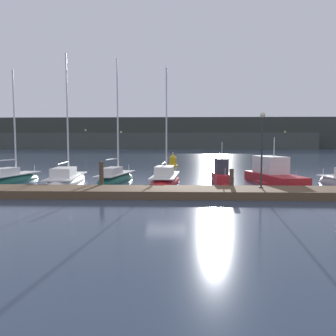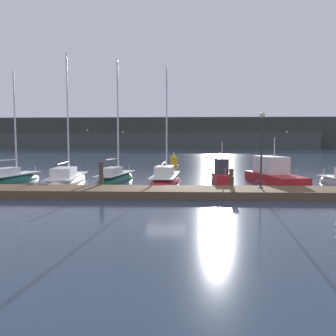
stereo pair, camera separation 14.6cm
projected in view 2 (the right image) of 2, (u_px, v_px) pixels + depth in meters
name	position (u px, v px, depth m)	size (l,w,h in m)	color
ground_plane	(166.00, 192.00, 20.75)	(400.00, 400.00, 0.00)	#2D3D51
dock	(164.00, 192.00, 19.11)	(34.14, 2.80, 0.45)	brown
mooring_pile_1	(101.00, 176.00, 20.86)	(0.28, 0.28, 1.90)	#4C3D2D
mooring_pile_2	(231.00, 180.00, 20.55)	(0.28, 0.28, 1.46)	#4C3D2D
sailboat_berth_1	(12.00, 180.00, 25.82)	(2.97, 6.61, 9.44)	#195647
sailboat_berth_2	(67.00, 181.00, 25.72)	(3.27, 8.32, 10.85)	white
sailboat_berth_3	(116.00, 180.00, 25.84)	(2.86, 6.79, 10.36)	#195647
sailboat_berth_4	(166.00, 180.00, 25.76)	(2.66, 7.53, 9.66)	red
motorboat_berth_5	(222.00, 178.00, 25.20)	(1.35, 4.52, 3.67)	red
motorboat_berth_6	(274.00, 178.00, 25.05)	(3.69, 7.48, 4.10)	red
channel_buoy	(174.00, 161.00, 42.13)	(1.34, 1.34, 1.83)	gold
dock_lamppost	(262.00, 138.00, 19.05)	(0.32, 0.32, 4.42)	#2D2D33
hillside_backdrop	(175.00, 135.00, 151.47)	(240.00, 23.00, 14.01)	#333833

